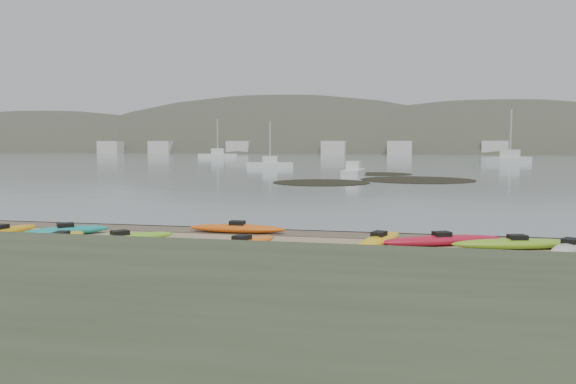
# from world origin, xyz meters

# --- Properties ---
(ground) EXTENTS (600.00, 600.00, 0.00)m
(ground) POSITION_xyz_m (0.00, 0.00, 0.00)
(ground) COLOR tan
(ground) RESTS_ON ground
(wet_sand) EXTENTS (60.00, 60.00, 0.00)m
(wet_sand) POSITION_xyz_m (0.00, -0.30, 0.00)
(wet_sand) COLOR brown
(wet_sand) RESTS_ON ground
(water) EXTENTS (1200.00, 1200.00, 0.00)m
(water) POSITION_xyz_m (0.00, 300.00, 0.01)
(water) COLOR slate
(water) RESTS_ON ground
(kayaks) EXTENTS (20.92, 7.19, 0.34)m
(kayaks) POSITION_xyz_m (0.22, -3.23, 0.17)
(kayaks) COLOR gold
(kayaks) RESTS_ON ground
(kelp_mats) EXTENTS (17.39, 21.88, 0.04)m
(kelp_mats) POSITION_xyz_m (2.34, 31.42, 0.03)
(kelp_mats) COLOR black
(kelp_mats) RESTS_ON water
(moored_boats) EXTENTS (94.06, 74.49, 1.21)m
(moored_boats) POSITION_xyz_m (7.35, 81.25, 0.55)
(moored_boats) COLOR silver
(moored_boats) RESTS_ON ground
(far_hills) EXTENTS (550.00, 135.00, 80.00)m
(far_hills) POSITION_xyz_m (39.38, 193.97, -15.93)
(far_hills) COLOR #384235
(far_hills) RESTS_ON ground
(far_town) EXTENTS (199.00, 5.00, 4.00)m
(far_town) POSITION_xyz_m (6.00, 145.00, 2.00)
(far_town) COLOR beige
(far_town) RESTS_ON ground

